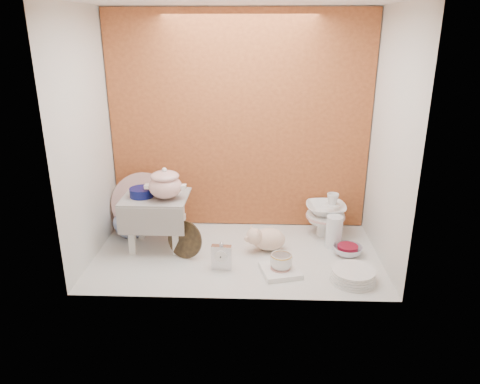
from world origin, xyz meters
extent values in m
plane|color=silver|center=(0.00, 0.00, 0.00)|extent=(1.80, 1.80, 0.00)
cube|color=#B35C2C|center=(0.00, 0.50, 0.75)|extent=(1.80, 0.06, 1.50)
cube|color=silver|center=(-0.90, 0.00, 0.75)|extent=(0.06, 1.00, 1.50)
cube|color=silver|center=(0.90, 0.00, 0.75)|extent=(0.06, 1.00, 1.50)
cube|color=white|center=(0.00, 0.00, 1.50)|extent=(1.80, 1.00, 0.06)
cylinder|color=#0A1051|center=(-0.61, 0.09, 0.38)|extent=(0.17, 0.17, 0.06)
imported|color=silver|center=(-0.74, 0.27, 0.13)|extent=(0.27, 0.27, 0.26)
cube|color=silver|center=(-0.08, -0.19, 0.09)|extent=(0.12, 0.05, 0.17)
ellipsoid|color=beige|center=(0.20, 0.07, 0.08)|extent=(0.27, 0.19, 0.16)
cylinder|color=white|center=(0.27, -0.21, 0.01)|extent=(0.21, 0.21, 0.01)
imported|color=white|center=(0.27, -0.21, 0.06)|extent=(0.16, 0.16, 0.10)
cube|color=white|center=(0.27, -0.22, 0.02)|extent=(0.26, 0.26, 0.03)
cylinder|color=white|center=(0.68, -0.30, 0.04)|extent=(0.30, 0.30, 0.07)
imported|color=silver|center=(0.71, 0.03, 0.03)|extent=(0.24, 0.24, 0.06)
cylinder|color=silver|center=(0.63, 0.14, 0.11)|extent=(0.11, 0.11, 0.22)
camera|label=1|loc=(0.12, -2.59, 1.37)|focal=33.93mm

